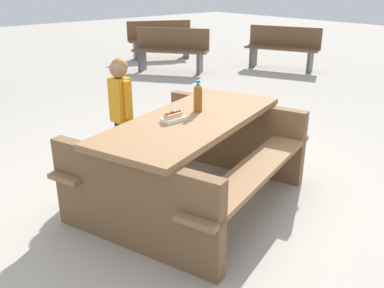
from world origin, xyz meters
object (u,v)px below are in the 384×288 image
Objects in this scene: child_in_coat at (121,100)px; hotdog_tray at (173,117)px; park_bench_near at (283,47)px; picnic_table at (192,153)px; soda_bottle at (198,97)px; park_bench_far at (160,39)px; park_bench_mid at (171,49)px.

hotdog_tray is at bearing 83.67° from child_in_coat.
hotdog_tray is at bearing 29.00° from park_bench_near.
picnic_table is at bearing 93.80° from child_in_coat.
child_in_coat is at bearing -76.04° from soda_bottle.
child_in_coat is at bearing 49.08° from park_bench_far.
park_bench_mid reaches higher than picnic_table.
park_bench_mid and park_bench_far have the same top height.
child_in_coat is 0.76× the size of park_bench_mid.
park_bench_mid reaches higher than hotdog_tray.
picnic_table is 11.72× the size of hotdog_tray.
park_bench_far is at bearing -126.58° from hotdog_tray.
child_in_coat reaches higher than soda_bottle.
park_bench_near reaches higher than hotdog_tray.
park_bench_mid is (-3.22, -4.26, 0.00)m from picnic_table.
park_bench_near is (-5.30, -2.94, -0.33)m from hotdog_tray.
soda_bottle is 6.71m from park_bench_far.
soda_bottle is 5.77m from park_bench_near.
park_bench_far is at bearing -130.92° from child_in_coat.
picnic_table is 5.34m from park_bench_mid.
park_bench_near is 2.88m from park_bench_far.
soda_bottle is 0.18× the size of park_bench_mid.
park_bench_near is (-5.20, -2.02, -0.26)m from child_in_coat.
park_bench_near is at bearing -151.00° from hotdog_tray.
soda_bottle is 0.90m from child_in_coat.
picnic_table is at bearing 32.41° from soda_bottle.
hotdog_tray is at bearing 11.03° from soda_bottle.
child_in_coat is at bearing -96.33° from hotdog_tray.
park_bench_far is (-4.03, -4.65, -0.26)m from child_in_coat.
picnic_table is 1.47× the size of park_bench_mid.
hotdog_tray is 0.93m from child_in_coat.
park_bench_mid is (-3.28, -3.31, -0.26)m from child_in_coat.
child_in_coat is 0.72× the size of park_bench_near.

